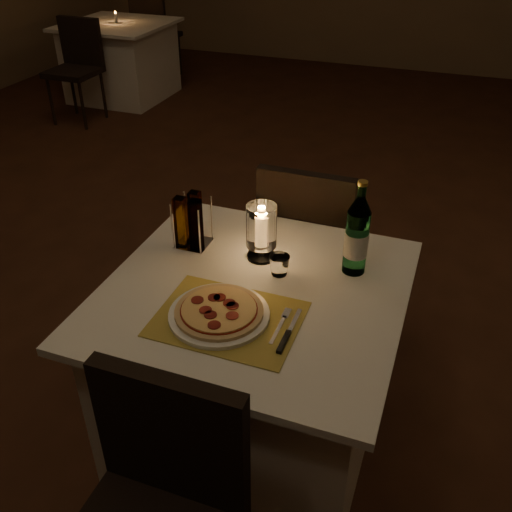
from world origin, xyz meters
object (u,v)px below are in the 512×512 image
(chair_far, at_px, (309,235))
(water_bottle, at_px, (357,237))
(plate, at_px, (219,314))
(pizza, at_px, (219,310))
(tumbler, at_px, (279,265))
(neighbor_table_left, at_px, (121,61))
(hurricane_candle, at_px, (261,228))
(main_table, at_px, (254,368))
(chair_near, at_px, (158,503))

(chair_far, bearing_deg, water_bottle, -59.28)
(chair_far, xyz_separation_m, plate, (-0.05, -0.89, 0.20))
(pizza, bearing_deg, tumbler, 70.84)
(neighbor_table_left, bearing_deg, hurricane_candle, -51.49)
(plate, bearing_deg, main_table, 74.48)
(neighbor_table_left, bearing_deg, pizza, -54.34)
(tumbler, bearing_deg, water_bottle, 24.72)
(tumbler, bearing_deg, chair_far, 94.94)
(chair_far, height_order, plate, chair_far)
(main_table, bearing_deg, water_bottle, 37.54)
(chair_far, distance_m, hurricane_candle, 0.61)
(pizza, height_order, neighbor_table_left, pizza)
(hurricane_candle, bearing_deg, main_table, -77.43)
(plate, height_order, tumbler, tumbler)
(main_table, height_order, water_bottle, water_bottle)
(chair_near, xyz_separation_m, hurricane_candle, (-0.04, 0.91, 0.31))
(chair_near, distance_m, water_bottle, 1.04)
(chair_far, height_order, neighbor_table_left, chair_far)
(tumbler, bearing_deg, plate, -109.13)
(main_table, bearing_deg, chair_far, 90.00)
(chair_far, bearing_deg, plate, -93.20)
(chair_far, distance_m, water_bottle, 0.66)
(main_table, xyz_separation_m, hurricane_candle, (-0.04, 0.19, 0.49))
(plate, relative_size, tumbler, 4.39)
(main_table, distance_m, neighbor_table_left, 4.66)
(main_table, distance_m, chair_far, 0.74)
(tumbler, distance_m, water_bottle, 0.28)
(main_table, relative_size, plate, 3.12)
(main_table, xyz_separation_m, chair_far, (0.00, 0.71, 0.18))
(chair_near, bearing_deg, neighbor_table_left, 122.70)
(hurricane_candle, bearing_deg, chair_near, -87.29)
(chair_far, bearing_deg, neighbor_table_left, 133.51)
(chair_far, distance_m, plate, 0.92)
(plate, xyz_separation_m, hurricane_candle, (0.01, 0.37, 0.11))
(chair_far, height_order, pizza, chair_far)
(chair_far, xyz_separation_m, tumbler, (0.05, -0.60, 0.23))
(pizza, xyz_separation_m, water_bottle, (0.34, 0.40, 0.11))
(main_table, relative_size, tumbler, 13.71)
(main_table, height_order, chair_near, chair_near)
(water_bottle, xyz_separation_m, neighbor_table_left, (-3.12, 3.47, -0.51))
(chair_far, xyz_separation_m, pizza, (-0.05, -0.89, 0.22))
(chair_far, height_order, hurricane_candle, hurricane_candle)
(pizza, relative_size, water_bottle, 0.81)
(hurricane_candle, bearing_deg, water_bottle, 5.42)
(chair_far, relative_size, tumbler, 12.34)
(water_bottle, bearing_deg, chair_near, -107.25)
(main_table, relative_size, water_bottle, 2.88)
(plate, xyz_separation_m, neighbor_table_left, (-2.78, 3.88, -0.38))
(pizza, bearing_deg, main_table, 74.43)
(main_table, bearing_deg, hurricane_candle, 102.57)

